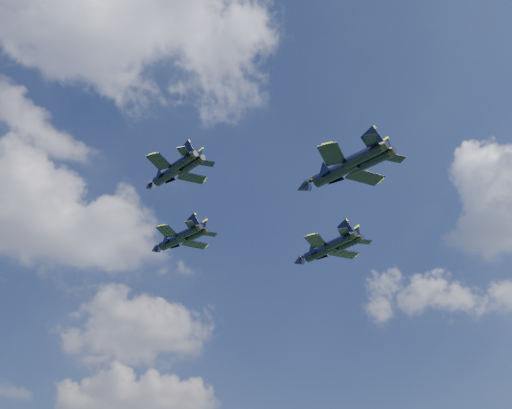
% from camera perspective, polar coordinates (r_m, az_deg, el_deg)
% --- Properties ---
extents(jet_lead, '(11.05, 14.82, 3.60)m').
position_cam_1_polar(jet_lead, '(119.26, -7.46, -3.28)').
color(jet_lead, black).
extents(jet_left, '(9.92, 13.55, 3.25)m').
position_cam_1_polar(jet_left, '(97.31, -7.94, 2.61)').
color(jet_left, black).
extents(jet_right, '(12.24, 16.87, 4.02)m').
position_cam_1_polar(jet_right, '(118.49, 5.64, -4.21)').
color(jet_right, black).
extents(jet_slot, '(13.07, 17.71, 4.27)m').
position_cam_1_polar(jet_slot, '(95.54, 6.88, 2.82)').
color(jet_slot, black).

